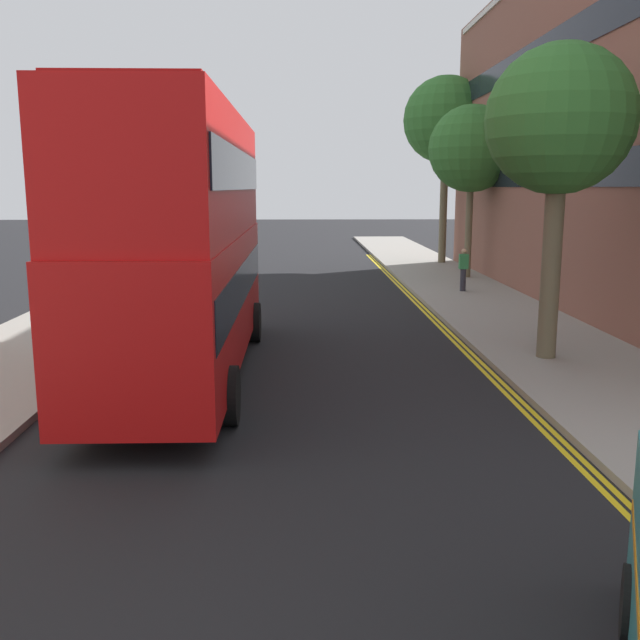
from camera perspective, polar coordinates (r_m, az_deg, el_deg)
sidewalk_right at (r=18.45m, az=18.52°, el=-2.30°), size 4.00×80.00×0.14m
sidewalk_left at (r=18.56m, az=-22.65°, el=-2.50°), size 4.00×80.00×0.14m
kerb_line_outer at (r=15.97m, az=13.85°, el=-4.27°), size 0.10×56.00×0.01m
kerb_line_inner at (r=15.93m, az=13.29°, el=-4.28°), size 0.10×56.00×0.01m
double_decker_bus_away at (r=15.26m, az=-11.00°, el=6.70°), size 2.81×10.81×5.64m
pedestrian_far at (r=27.38m, az=11.52°, el=4.07°), size 0.34×0.22×1.62m
street_tree_near at (r=16.94m, az=18.83°, el=14.86°), size 3.28×3.28×7.01m
street_tree_mid at (r=31.68m, az=12.17°, el=13.35°), size 3.70×3.70×7.38m
street_tree_far at (r=37.80m, az=10.17°, el=15.59°), size 4.38×4.38×9.47m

